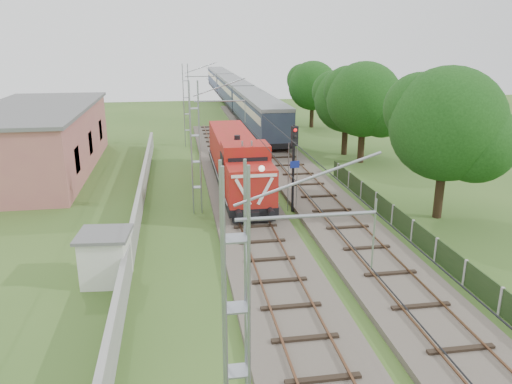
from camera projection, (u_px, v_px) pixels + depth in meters
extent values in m
plane|color=#365720|center=(287.00, 306.00, 20.09)|extent=(140.00, 140.00, 0.00)
cube|color=#6B6054|center=(259.00, 237.00, 26.65)|extent=(4.20, 70.00, 0.30)
cube|color=black|center=(259.00, 233.00, 26.59)|extent=(2.40, 70.00, 0.10)
cube|color=brown|center=(243.00, 233.00, 26.44)|extent=(0.08, 70.00, 0.05)
cube|color=brown|center=(274.00, 231.00, 26.70)|extent=(0.08, 70.00, 0.05)
cube|color=#6B6054|center=(294.00, 172.00, 39.67)|extent=(4.20, 80.00, 0.30)
cube|color=black|center=(294.00, 169.00, 39.62)|extent=(2.40, 80.00, 0.10)
cube|color=brown|center=(283.00, 169.00, 39.46)|extent=(0.08, 80.00, 0.05)
cube|color=brown|center=(304.00, 168.00, 39.72)|extent=(0.08, 80.00, 0.05)
cylinder|color=gray|center=(307.00, 216.00, 10.31)|extent=(3.00, 0.08, 0.08)
cylinder|color=gray|center=(220.00, 101.00, 29.18)|extent=(3.00, 0.08, 0.08)
cylinder|color=gray|center=(201.00, 76.00, 48.04)|extent=(3.00, 0.08, 0.08)
cylinder|color=black|center=(245.00, 122.00, 29.79)|extent=(0.03, 70.00, 0.03)
cylinder|color=black|center=(245.00, 101.00, 29.40)|extent=(0.03, 70.00, 0.03)
cube|color=#9E9E99|center=(139.00, 203.00, 30.20)|extent=(0.25, 40.00, 1.50)
cube|color=#B36D60|center=(38.00, 141.00, 39.71)|extent=(8.00, 20.00, 5.00)
cube|color=#606060|center=(34.00, 108.00, 38.94)|extent=(8.40, 20.40, 0.25)
cube|color=black|center=(77.00, 160.00, 34.74)|extent=(0.10, 1.60, 1.80)
cube|color=black|center=(90.00, 143.00, 40.40)|extent=(0.10, 1.60, 1.80)
cube|color=black|center=(100.00, 130.00, 46.06)|extent=(0.10, 1.60, 1.80)
cube|color=black|center=(436.00, 249.00, 23.96)|extent=(0.05, 32.00, 1.15)
cube|color=#9E9E99|center=(338.00, 171.00, 38.11)|extent=(0.12, 0.12, 1.20)
cube|color=black|center=(237.00, 176.00, 35.40)|extent=(2.83, 16.02, 0.47)
cube|color=black|center=(247.00, 202.00, 30.59)|extent=(2.07, 3.39, 0.47)
cube|color=black|center=(229.00, 162.00, 40.37)|extent=(2.07, 3.39, 0.47)
cube|color=black|center=(254.00, 219.00, 28.04)|extent=(2.45, 0.24, 0.33)
cube|color=#A21215|center=(251.00, 185.00, 28.56)|extent=(2.73, 2.36, 2.17)
sphere|color=white|center=(246.00, 169.00, 27.07)|extent=(0.34, 0.34, 0.34)
sphere|color=white|center=(262.00, 169.00, 27.20)|extent=(0.34, 0.34, 0.34)
cube|color=silver|center=(243.00, 192.00, 27.36)|extent=(0.95, 0.06, 1.58)
cube|color=silver|center=(265.00, 191.00, 27.54)|extent=(0.95, 0.06, 1.58)
cube|color=silver|center=(254.00, 176.00, 27.18)|extent=(2.55, 0.06, 0.17)
cube|color=#A21215|center=(245.00, 168.00, 30.62)|extent=(2.83, 2.26, 3.02)
cube|color=black|center=(248.00, 165.00, 29.39)|extent=(2.36, 0.06, 0.85)
cube|color=#A21215|center=(233.00, 149.00, 37.15)|extent=(2.64, 11.41, 2.45)
cylinder|color=black|center=(237.00, 138.00, 34.03)|extent=(0.41, 0.41, 0.38)
cylinder|color=gray|center=(242.00, 144.00, 29.38)|extent=(0.11, 0.11, 0.33)
cylinder|color=gray|center=(252.00, 144.00, 29.46)|extent=(0.11, 0.11, 0.33)
cube|color=black|center=(258.00, 126.00, 55.92)|extent=(2.98, 22.60, 0.51)
cube|color=#2F3D4E|center=(258.00, 111.00, 55.43)|extent=(3.08, 22.60, 2.77)
cube|color=beige|center=(258.00, 106.00, 55.28)|extent=(3.12, 21.69, 0.77)
cube|color=slate|center=(258.00, 97.00, 54.98)|extent=(3.13, 22.60, 0.36)
cube|color=black|center=(234.00, 101.00, 78.20)|extent=(2.98, 22.60, 0.51)
cube|color=#2F3D4E|center=(233.00, 90.00, 77.72)|extent=(3.08, 22.60, 2.77)
cube|color=beige|center=(233.00, 87.00, 77.56)|extent=(3.12, 21.69, 0.77)
cube|color=slate|center=(233.00, 80.00, 77.26)|extent=(3.13, 22.60, 0.36)
cube|color=black|center=(220.00, 87.00, 100.48)|extent=(2.98, 22.60, 0.51)
cube|color=#2F3D4E|center=(220.00, 79.00, 100.00)|extent=(3.08, 22.60, 2.77)
cube|color=beige|center=(220.00, 76.00, 99.85)|extent=(3.12, 21.69, 0.77)
cube|color=slate|center=(220.00, 71.00, 99.54)|extent=(3.13, 22.60, 0.36)
cylinder|color=black|center=(293.00, 169.00, 30.22)|extent=(0.15, 0.15, 5.43)
cube|color=black|center=(295.00, 136.00, 29.46)|extent=(0.42, 0.31, 1.20)
sphere|color=red|center=(295.00, 130.00, 29.22)|extent=(0.20, 0.20, 0.20)
sphere|color=black|center=(295.00, 137.00, 29.33)|extent=(0.20, 0.20, 0.20)
sphere|color=black|center=(295.00, 143.00, 29.45)|extent=(0.20, 0.20, 0.20)
cube|color=#192A9B|center=(295.00, 165.00, 30.01)|extent=(0.60, 0.16, 0.43)
cube|color=silver|center=(106.00, 259.00, 21.84)|extent=(2.09, 2.09, 2.12)
cube|color=#606060|center=(104.00, 235.00, 21.50)|extent=(2.40, 2.40, 0.14)
cylinder|color=#332015|center=(440.00, 185.00, 29.46)|extent=(0.53, 0.53, 4.01)
sphere|color=#13370F|center=(447.00, 124.00, 28.38)|extent=(6.55, 6.55, 6.55)
sphere|color=#13370F|center=(476.00, 142.00, 27.92)|extent=(4.59, 4.59, 4.59)
sphere|color=#13370F|center=(420.00, 109.00, 29.07)|extent=(4.26, 4.26, 4.26)
cylinder|color=#332015|center=(361.00, 140.00, 42.78)|extent=(0.56, 0.56, 3.84)
sphere|color=#13370F|center=(364.00, 99.00, 41.74)|extent=(6.28, 6.28, 6.28)
sphere|color=#13370F|center=(382.00, 111.00, 41.30)|extent=(4.40, 4.40, 4.40)
sphere|color=#13370F|center=(348.00, 90.00, 42.41)|extent=(4.08, 4.08, 4.08)
cylinder|color=#332015|center=(345.00, 135.00, 45.76)|extent=(0.52, 0.52, 3.56)
sphere|color=#13370F|center=(347.00, 100.00, 44.81)|extent=(5.82, 5.82, 5.82)
sphere|color=#13370F|center=(362.00, 110.00, 44.40)|extent=(4.08, 4.08, 4.08)
sphere|color=#13370F|center=(333.00, 92.00, 45.42)|extent=(3.79, 3.79, 3.79)
cylinder|color=#332015|center=(312.00, 113.00, 59.86)|extent=(0.48, 0.48, 3.51)
sphere|color=#13370F|center=(313.00, 86.00, 58.91)|extent=(5.75, 5.75, 5.75)
sphere|color=#13370F|center=(324.00, 93.00, 58.51)|extent=(4.02, 4.02, 4.02)
sphere|color=#13370F|center=(302.00, 80.00, 59.52)|extent=(3.74, 3.74, 3.74)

